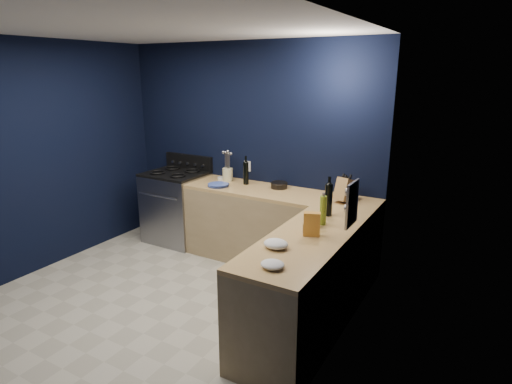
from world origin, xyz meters
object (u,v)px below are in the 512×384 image
Objects in this scene: plate_stack at (218,185)px; crouton_bag at (312,224)px; knife_block at (345,190)px; utensil_crock at (228,175)px; gas_range at (177,208)px.

crouton_bag reaches higher than plate_stack.
knife_block reaches higher than crouton_bag.
knife_block reaches higher than utensil_crock.
plate_stack reaches higher than gas_range.
utensil_crock is at bearing 123.15° from crouton_bag.
plate_stack is at bearing -80.39° from utensil_crock.
gas_range is at bearing -166.09° from knife_block.
knife_block is at bearing 6.73° from plate_stack.
gas_range is 2.66m from crouton_bag.
crouton_bag reaches higher than utensil_crock.
plate_stack is at bearing 129.38° from crouton_bag.
gas_range is 3.66× the size of plate_stack.
knife_block is at bearing 1.24° from gas_range.
utensil_crock is 2.04m from crouton_bag.
crouton_bag is (0.07, -1.09, -0.02)m from knife_block.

